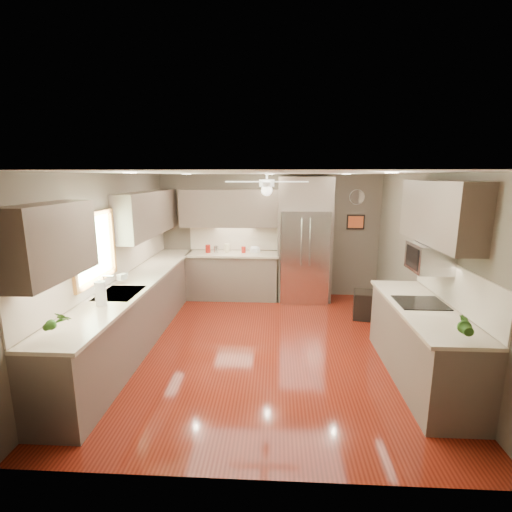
# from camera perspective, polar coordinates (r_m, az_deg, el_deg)

# --- Properties ---
(floor) EXTENTS (5.00, 5.00, 0.00)m
(floor) POSITION_cam_1_polar(r_m,az_deg,el_deg) (5.66, 1.44, -13.56)
(floor) COLOR #4F130A
(floor) RESTS_ON ground
(ceiling) EXTENTS (5.00, 5.00, 0.00)m
(ceiling) POSITION_cam_1_polar(r_m,az_deg,el_deg) (5.10, 1.59, 12.66)
(ceiling) COLOR white
(ceiling) RESTS_ON ground
(wall_back) EXTENTS (4.50, 0.00, 4.50)m
(wall_back) POSITION_cam_1_polar(r_m,az_deg,el_deg) (7.69, 2.04, 3.13)
(wall_back) COLOR brown
(wall_back) RESTS_ON ground
(wall_front) EXTENTS (4.50, 0.00, 4.50)m
(wall_front) POSITION_cam_1_polar(r_m,az_deg,el_deg) (2.87, 0.05, -12.70)
(wall_front) COLOR brown
(wall_front) RESTS_ON ground
(wall_left) EXTENTS (0.00, 5.00, 5.00)m
(wall_left) POSITION_cam_1_polar(r_m,az_deg,el_deg) (5.76, -21.49, -0.79)
(wall_left) COLOR brown
(wall_left) RESTS_ON ground
(wall_right) EXTENTS (0.00, 5.00, 5.00)m
(wall_right) POSITION_cam_1_polar(r_m,az_deg,el_deg) (5.65, 24.99, -1.32)
(wall_right) COLOR brown
(wall_right) RESTS_ON ground
(canister_a) EXTENTS (0.11, 0.11, 0.16)m
(canister_a) POSITION_cam_1_polar(r_m,az_deg,el_deg) (7.56, -7.41, 1.11)
(canister_a) COLOR maroon
(canister_a) RESTS_ON back_run
(canister_b) EXTENTS (0.10, 0.10, 0.14)m
(canister_b) POSITION_cam_1_polar(r_m,az_deg,el_deg) (7.54, -6.14, 1.03)
(canister_b) COLOR silver
(canister_b) RESTS_ON back_run
(canister_c) EXTENTS (0.12, 0.12, 0.17)m
(canister_c) POSITION_cam_1_polar(r_m,az_deg,el_deg) (7.55, -4.49, 1.24)
(canister_c) COLOR beige
(canister_c) RESTS_ON back_run
(canister_d) EXTENTS (0.11, 0.11, 0.13)m
(canister_d) POSITION_cam_1_polar(r_m,az_deg,el_deg) (7.50, -1.93, 0.96)
(canister_d) COLOR maroon
(canister_d) RESTS_ON back_run
(soap_bottle) EXTENTS (0.11, 0.11, 0.19)m
(soap_bottle) POSITION_cam_1_polar(r_m,az_deg,el_deg) (5.72, -19.85, -2.96)
(soap_bottle) COLOR white
(soap_bottle) RESTS_ON left_run
(potted_plant_left) EXTENTS (0.18, 0.13, 0.33)m
(potted_plant_left) POSITION_cam_1_polar(r_m,az_deg,el_deg) (4.06, -28.27, -8.83)
(potted_plant_left) COLOR #2A5718
(potted_plant_left) RESTS_ON left_run
(potted_plant_right) EXTENTS (0.18, 0.15, 0.29)m
(potted_plant_right) POSITION_cam_1_polar(r_m,az_deg,el_deg) (4.03, 29.60, -9.37)
(potted_plant_right) COLOR #2A5718
(potted_plant_right) RESTS_ON right_run
(bowl) EXTENTS (0.26, 0.26, 0.05)m
(bowl) POSITION_cam_1_polar(r_m,az_deg,el_deg) (7.50, -0.18, 0.70)
(bowl) COLOR beige
(bowl) RESTS_ON back_run
(left_run) EXTENTS (0.65, 4.70, 1.45)m
(left_run) POSITION_cam_1_polar(r_m,az_deg,el_deg) (5.98, -17.73, -7.68)
(left_run) COLOR brown
(left_run) RESTS_ON ground
(back_run) EXTENTS (1.85, 0.65, 1.45)m
(back_run) POSITION_cam_1_polar(r_m,az_deg,el_deg) (7.61, -3.52, -2.88)
(back_run) COLOR brown
(back_run) RESTS_ON ground
(uppers) EXTENTS (4.50, 4.70, 0.95)m
(uppers) POSITION_cam_1_polar(r_m,az_deg,el_deg) (5.90, -5.51, 6.43)
(uppers) COLOR brown
(uppers) RESTS_ON wall_left
(window) EXTENTS (0.05, 1.12, 0.92)m
(window) POSITION_cam_1_polar(r_m,az_deg,el_deg) (5.25, -23.68, 1.19)
(window) COLOR #BFF2B2
(window) RESTS_ON wall_left
(sink) EXTENTS (0.50, 0.70, 0.32)m
(sink) POSITION_cam_1_polar(r_m,az_deg,el_deg) (5.27, -20.27, -5.69)
(sink) COLOR silver
(sink) RESTS_ON left_run
(refrigerator) EXTENTS (1.06, 0.75, 2.45)m
(refrigerator) POSITION_cam_1_polar(r_m,az_deg,el_deg) (7.39, 7.43, 2.18)
(refrigerator) COLOR silver
(refrigerator) RESTS_ON ground
(right_run) EXTENTS (0.70, 2.20, 1.45)m
(right_run) POSITION_cam_1_polar(r_m,az_deg,el_deg) (5.06, 24.12, -11.91)
(right_run) COLOR brown
(right_run) RESTS_ON ground
(microwave) EXTENTS (0.43, 0.55, 0.34)m
(microwave) POSITION_cam_1_polar(r_m,az_deg,el_deg) (5.02, 25.13, -0.21)
(microwave) COLOR silver
(microwave) RESTS_ON wall_right
(ceiling_fan) EXTENTS (1.18, 1.18, 0.32)m
(ceiling_fan) POSITION_cam_1_polar(r_m,az_deg,el_deg) (5.40, 1.67, 10.85)
(ceiling_fan) COLOR white
(ceiling_fan) RESTS_ON ceiling
(recessed_lights) EXTENTS (2.84, 3.14, 0.01)m
(recessed_lights) POSITION_cam_1_polar(r_m,az_deg,el_deg) (5.50, 1.28, 12.56)
(recessed_lights) COLOR white
(recessed_lights) RESTS_ON ceiling
(wall_clock) EXTENTS (0.30, 0.03, 0.30)m
(wall_clock) POSITION_cam_1_polar(r_m,az_deg,el_deg) (7.76, 15.27, 8.74)
(wall_clock) COLOR white
(wall_clock) RESTS_ON wall_back
(framed_print) EXTENTS (0.36, 0.03, 0.30)m
(framed_print) POSITION_cam_1_polar(r_m,az_deg,el_deg) (7.80, 15.07, 5.07)
(framed_print) COLOR black
(framed_print) RESTS_ON wall_back
(stool) EXTENTS (0.51, 0.51, 0.49)m
(stool) POSITION_cam_1_polar(r_m,az_deg,el_deg) (6.86, 16.59, -7.21)
(stool) COLOR black
(stool) RESTS_ON ground
(paper_towel) EXTENTS (0.13, 0.13, 0.32)m
(paper_towel) POSITION_cam_1_polar(r_m,az_deg,el_deg) (4.83, -22.80, -5.37)
(paper_towel) COLOR white
(paper_towel) RESTS_ON left_run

